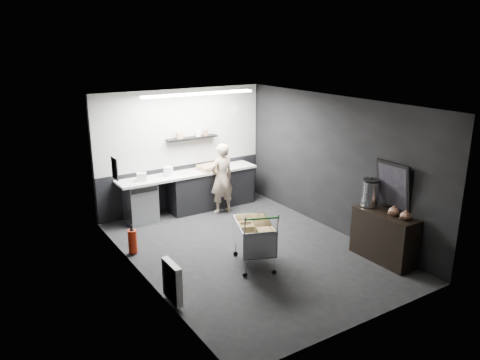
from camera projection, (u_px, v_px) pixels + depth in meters
floor at (249, 250)px, 8.59m from camera, size 5.50×5.50×0.00m
ceiling at (250, 103)px, 7.81m from camera, size 5.50×5.50×0.00m
wall_back at (182, 150)px, 10.42m from camera, size 5.50×0.00×5.50m
wall_front at (368, 232)px, 5.98m from camera, size 5.50×0.00×5.50m
wall_left at (141, 200)px, 7.18m from camera, size 0.00×5.50×5.50m
wall_right at (334, 164)px, 9.23m from camera, size 0.00×5.50×5.50m
kitchen_wall_panel at (181, 128)px, 10.26m from camera, size 3.95×0.02×1.70m
dado_panel at (183, 186)px, 10.65m from camera, size 3.95×0.02×1.00m
floating_shelf at (192, 138)px, 10.34m from camera, size 1.20×0.22×0.04m
wall_clock at (235, 109)px, 10.89m from camera, size 0.20×0.03×0.20m
poster at (115, 168)px, 8.18m from camera, size 0.02×0.30×0.40m
poster_red_band at (115, 164)px, 8.16m from camera, size 0.02×0.22×0.10m
radiator at (172, 282)px, 6.77m from camera, size 0.10×0.50×0.60m
ceiling_strip at (199, 94)px, 9.31m from camera, size 2.40×0.20×0.04m
prep_counter at (195, 191)px, 10.48m from camera, size 3.20×0.61×0.90m
person at (222, 178)px, 10.25m from camera, size 0.59×0.41×1.57m
shopping_cart at (254, 238)px, 7.89m from camera, size 0.88×1.15×1.05m
sideboard at (384, 230)px, 8.10m from camera, size 0.50×1.16×1.74m
fire_extinguisher at (133, 240)px, 8.38m from camera, size 0.16×0.16×0.53m
cardboard_box at (211, 167)px, 10.50m from camera, size 0.58×0.46×0.11m
pink_tub at (168, 171)px, 10.01m from camera, size 0.20×0.20×0.20m
white_container at (142, 177)px, 9.65m from camera, size 0.24×0.21×0.17m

